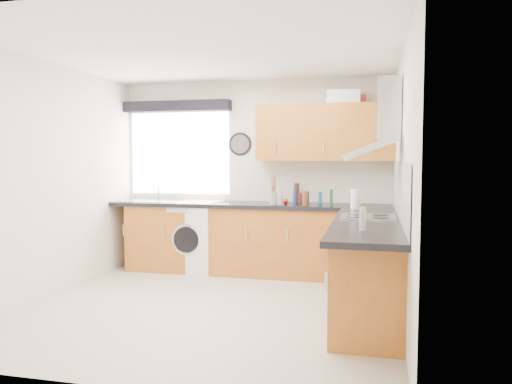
% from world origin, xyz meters
% --- Properties ---
extents(ground_plane, '(3.60, 3.60, 0.00)m').
position_xyz_m(ground_plane, '(0.00, 0.00, 0.00)').
color(ground_plane, beige).
extents(ceiling, '(3.60, 3.60, 0.02)m').
position_xyz_m(ceiling, '(0.00, 0.00, 2.50)').
color(ceiling, white).
rests_on(ceiling, wall_back).
extents(wall_back, '(3.60, 0.02, 2.50)m').
position_xyz_m(wall_back, '(0.00, 1.80, 1.25)').
color(wall_back, silver).
rests_on(wall_back, ground_plane).
extents(wall_front, '(3.60, 0.02, 2.50)m').
position_xyz_m(wall_front, '(0.00, -1.80, 1.25)').
color(wall_front, silver).
rests_on(wall_front, ground_plane).
extents(wall_left, '(0.02, 3.60, 2.50)m').
position_xyz_m(wall_left, '(-1.80, 0.00, 1.25)').
color(wall_left, silver).
rests_on(wall_left, ground_plane).
extents(wall_right, '(0.02, 3.60, 2.50)m').
position_xyz_m(wall_right, '(1.80, 0.00, 1.25)').
color(wall_right, silver).
rests_on(wall_right, ground_plane).
extents(window, '(1.40, 0.02, 1.10)m').
position_xyz_m(window, '(-1.05, 1.79, 1.55)').
color(window, white).
rests_on(window, wall_back).
extents(window_blind, '(1.50, 0.18, 0.14)m').
position_xyz_m(window_blind, '(-1.05, 1.70, 2.18)').
color(window_blind, black).
rests_on(window_blind, wall_back).
extents(splashback, '(0.01, 3.00, 0.54)m').
position_xyz_m(splashback, '(1.79, 0.30, 1.18)').
color(splashback, white).
rests_on(splashback, wall_right).
extents(base_cab_back, '(3.00, 0.58, 0.86)m').
position_xyz_m(base_cab_back, '(-0.10, 1.51, 0.43)').
color(base_cab_back, '#9C551C').
rests_on(base_cab_back, ground_plane).
extents(base_cab_corner, '(0.60, 0.60, 0.86)m').
position_xyz_m(base_cab_corner, '(1.50, 1.50, 0.43)').
color(base_cab_corner, '#9C551C').
rests_on(base_cab_corner, ground_plane).
extents(base_cab_right, '(0.58, 2.10, 0.86)m').
position_xyz_m(base_cab_right, '(1.51, 0.15, 0.43)').
color(base_cab_right, '#9C551C').
rests_on(base_cab_right, ground_plane).
extents(worktop_back, '(3.60, 0.62, 0.05)m').
position_xyz_m(worktop_back, '(0.00, 1.50, 0.89)').
color(worktop_back, black).
rests_on(worktop_back, base_cab_back).
extents(worktop_right, '(0.62, 2.42, 0.05)m').
position_xyz_m(worktop_right, '(1.50, 0.00, 0.89)').
color(worktop_right, black).
rests_on(worktop_right, base_cab_right).
extents(sink, '(0.84, 0.46, 0.10)m').
position_xyz_m(sink, '(-1.33, 1.50, 0.95)').
color(sink, '#B1B2B3').
rests_on(sink, worktop_back).
extents(oven, '(0.56, 0.58, 0.85)m').
position_xyz_m(oven, '(1.50, 0.30, 0.42)').
color(oven, black).
rests_on(oven, ground_plane).
extents(hob_plate, '(0.52, 0.52, 0.01)m').
position_xyz_m(hob_plate, '(1.50, 0.30, 0.92)').
color(hob_plate, '#B1B2B3').
rests_on(hob_plate, worktop_right).
extents(extractor_hood, '(0.52, 0.78, 0.66)m').
position_xyz_m(extractor_hood, '(1.60, 0.30, 1.77)').
color(extractor_hood, '#B1B2B3').
rests_on(extractor_hood, wall_right).
extents(upper_cabinets, '(1.70, 0.35, 0.70)m').
position_xyz_m(upper_cabinets, '(0.95, 1.62, 1.80)').
color(upper_cabinets, '#9C551C').
rests_on(upper_cabinets, wall_back).
extents(washing_machine, '(0.67, 0.65, 0.91)m').
position_xyz_m(washing_machine, '(-0.74, 1.52, 0.46)').
color(washing_machine, white).
rests_on(washing_machine, ground_plane).
extents(wall_clock, '(0.31, 0.04, 0.31)m').
position_xyz_m(wall_clock, '(-0.19, 1.78, 1.67)').
color(wall_clock, black).
rests_on(wall_clock, wall_back).
extents(casserole, '(0.43, 0.33, 0.17)m').
position_xyz_m(casserole, '(1.16, 1.68, 2.23)').
color(casserole, white).
rests_on(casserole, upper_cabinets).
extents(storage_box, '(0.27, 0.25, 0.10)m').
position_xyz_m(storage_box, '(1.31, 1.72, 2.20)').
color(storage_box, '#BB2A34').
rests_on(storage_box, upper_cabinets).
extents(utensil_pot, '(0.14, 0.14, 0.15)m').
position_xyz_m(utensil_pot, '(0.34, 1.40, 0.98)').
color(utensil_pot, gray).
rests_on(utensil_pot, worktop_back).
extents(kitchen_roll, '(0.12, 0.12, 0.22)m').
position_xyz_m(kitchen_roll, '(1.35, 1.05, 1.02)').
color(kitchen_roll, white).
rests_on(kitchen_roll, worktop_right).
extents(tomato_cluster, '(0.18, 0.18, 0.07)m').
position_xyz_m(tomato_cluster, '(0.44, 1.45, 0.94)').
color(tomato_cluster, '#A01201').
rests_on(tomato_cluster, worktop_back).
extents(jar_0, '(0.04, 0.04, 0.20)m').
position_xyz_m(jar_0, '(1.06, 1.38, 1.01)').
color(jar_0, '#1B4B1A').
rests_on(jar_0, worktop_back).
extents(jar_1, '(0.07, 0.07, 0.17)m').
position_xyz_m(jar_1, '(0.43, 1.39, 1.00)').
color(jar_1, gray).
rests_on(jar_1, worktop_back).
extents(jar_2, '(0.07, 0.07, 0.18)m').
position_xyz_m(jar_2, '(0.74, 1.35, 1.00)').
color(jar_2, brown).
rests_on(jar_2, worktop_back).
extents(jar_3, '(0.04, 0.04, 0.15)m').
position_xyz_m(jar_3, '(0.90, 1.61, 0.98)').
color(jar_3, '#1B5D83').
rests_on(jar_3, worktop_back).
extents(jar_4, '(0.07, 0.07, 0.25)m').
position_xyz_m(jar_4, '(0.59, 1.69, 1.04)').
color(jar_4, '#4C1B1B').
rests_on(jar_4, worktop_back).
extents(jar_5, '(0.04, 0.04, 0.21)m').
position_xyz_m(jar_5, '(0.59, 1.50, 1.01)').
color(jar_5, navy).
rests_on(jar_5, worktop_back).
extents(jar_6, '(0.05, 0.05, 0.14)m').
position_xyz_m(jar_6, '(0.66, 1.53, 0.98)').
color(jar_6, '#4E1F1B').
rests_on(jar_6, worktop_back).
extents(jar_7, '(0.06, 0.06, 0.16)m').
position_xyz_m(jar_7, '(0.75, 1.46, 0.99)').
color(jar_7, '#351313').
rests_on(jar_7, worktop_back).
extents(bottle_0, '(0.05, 0.05, 0.19)m').
position_xyz_m(bottle_0, '(1.47, -0.61, 1.00)').
color(bottle_0, '#AFA995').
rests_on(bottle_0, worktop_right).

